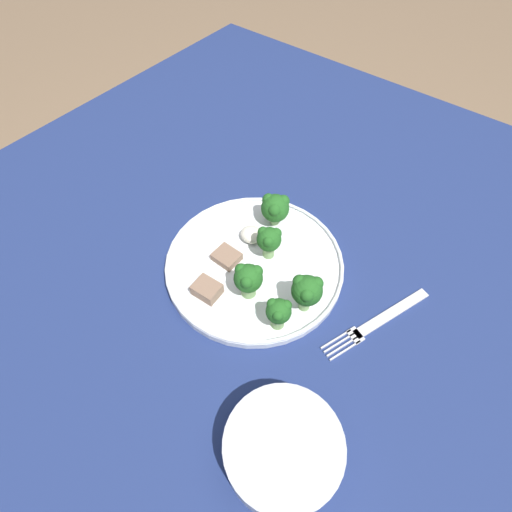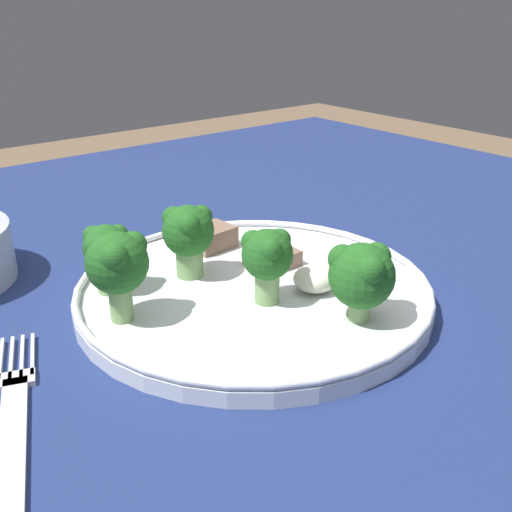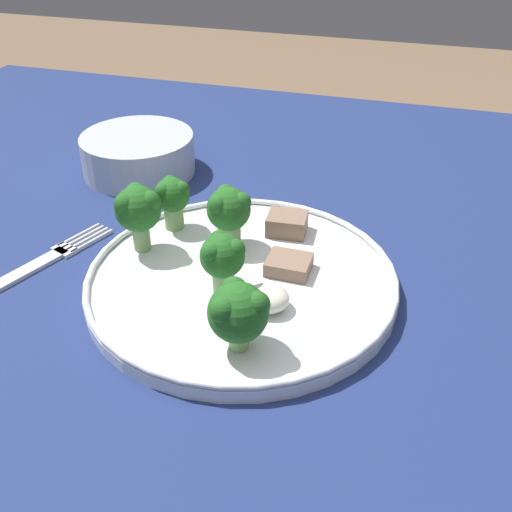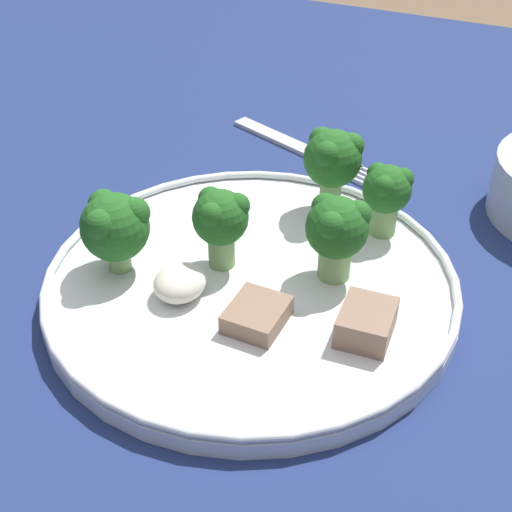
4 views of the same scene
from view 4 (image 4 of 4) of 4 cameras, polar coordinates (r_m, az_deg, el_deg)
table at (r=0.59m, az=-3.91°, el=-6.90°), size 1.24×1.19×0.75m
dinner_plate at (r=0.49m, az=-0.39°, el=-2.17°), size 0.28×0.28×0.02m
fork at (r=0.67m, az=4.44°, el=8.20°), size 0.08×0.19×0.00m
broccoli_floret_near_rim_left at (r=0.47m, az=6.50°, el=2.14°), size 0.04×0.04×0.06m
broccoli_floret_center_left at (r=0.48m, az=-2.86°, el=2.99°), size 0.04×0.04×0.06m
broccoli_floret_back_left at (r=0.54m, az=6.15°, el=7.75°), size 0.05×0.04×0.07m
broccoli_floret_front_left at (r=0.53m, az=10.41°, el=5.08°), size 0.04×0.04×0.06m
broccoli_floret_center_back at (r=0.49m, az=-11.24°, el=2.42°), size 0.05×0.05×0.06m
meat_slice_front_slice at (r=0.45m, az=0.07°, el=-4.73°), size 0.04×0.03×0.01m
meat_slice_middle_slice at (r=0.45m, az=8.82°, el=-5.30°), size 0.04×0.03×0.02m
sauce_dollop at (r=0.47m, az=-6.11°, el=-2.14°), size 0.04×0.03×0.02m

